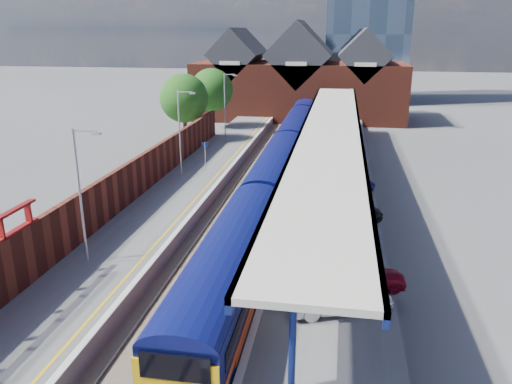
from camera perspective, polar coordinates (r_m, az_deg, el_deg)
ground at (r=47.94m, az=1.94°, el=2.93°), size 240.00×240.00×0.00m
ballast_bed at (r=38.47m, az=-0.09°, el=-0.87°), size 6.00×76.00×0.06m
rails at (r=38.45m, az=-0.09°, el=-0.74°), size 4.51×76.00×0.14m
left_platform at (r=39.58m, az=-7.96°, el=0.22°), size 5.00×76.00×1.00m
right_platform at (r=37.83m, az=8.91°, el=-0.68°), size 6.00×76.00×1.00m
coping_left at (r=38.80m, az=-4.68°, el=0.78°), size 0.30×76.00×0.05m
coping_right at (r=37.78m, az=4.62°, el=0.30°), size 0.30×76.00×0.05m
yellow_line at (r=38.95m, az=-5.54°, el=0.80°), size 0.14×76.00×0.01m
train at (r=46.62m, az=3.68°, el=5.15°), size 2.88×65.91×3.45m
canopy at (r=38.51m, az=8.53°, el=7.00°), size 4.50×52.00×4.48m
lamp_post_b at (r=26.30m, az=-19.27°, el=0.39°), size 1.48×0.18×7.00m
lamp_post_c at (r=40.59m, az=-8.56°, el=7.19°), size 1.48×0.18×7.00m
lamp_post_d at (r=55.81m, az=-3.46°, el=10.30°), size 1.48×0.18×7.00m
platform_sign at (r=42.55m, az=-5.84°, el=4.63°), size 0.55×0.08×2.50m
brick_wall at (r=34.20m, az=-15.48°, el=0.27°), size 0.35×50.00×3.86m
station_building at (r=74.45m, az=4.98°, el=12.57°), size 30.00×12.12×13.78m
tree_near at (r=54.81m, az=-8.10°, el=10.39°), size 5.20×5.20×8.10m
tree_far at (r=62.16m, az=-4.96°, el=11.40°), size 5.20×5.20×8.10m
parked_car_red at (r=24.03m, az=12.45°, el=-9.36°), size 3.91×2.26×1.25m
parked_car_silver at (r=22.03m, az=9.29°, el=-11.49°), size 4.76×3.12×1.48m
parked_car_dark at (r=32.60m, az=10.97°, el=-1.92°), size 4.05×2.10×1.12m
parked_car_blue at (r=38.30m, az=10.57°, el=1.12°), size 4.25×2.60×1.10m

